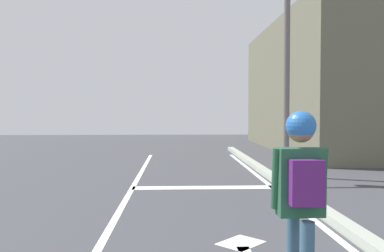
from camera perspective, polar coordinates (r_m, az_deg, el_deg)
name	(u,v)px	position (r m, az deg, el deg)	size (l,w,h in m)	color
lane_line_center	(110,227)	(6.39, -11.28, -13.60)	(0.12, 20.00, 0.01)	silver
lane_line_curbside	(320,225)	(6.69, 17.35, -12.95)	(0.12, 20.00, 0.01)	silver
stop_bar	(206,187)	(9.36, 1.95, -8.54)	(3.31, 0.40, 0.01)	silver
lane_arrow_head	(241,243)	(5.61, 6.78, -15.82)	(0.56, 0.44, 0.01)	silver
curb_strip	(336,220)	(6.76, 19.40, -12.23)	(0.24, 24.00, 0.14)	#9BA495
skater	(301,185)	(3.48, 14.92, -7.98)	(0.46, 0.61, 1.65)	#33566F
traffic_signal_mast	(255,26)	(11.09, 8.72, 13.61)	(4.28, 0.34, 5.99)	#5E5957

